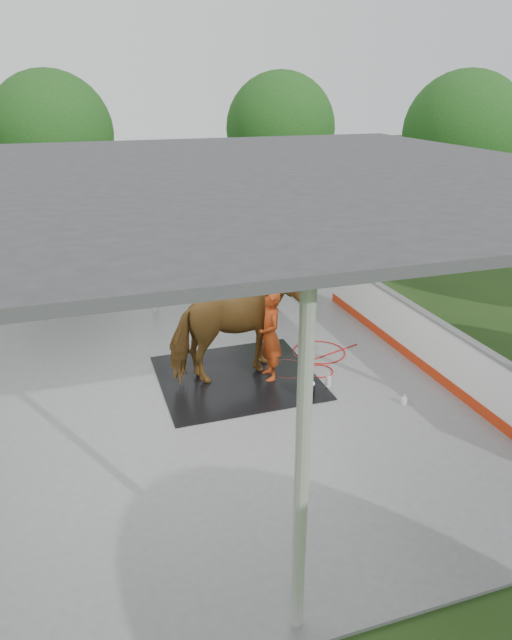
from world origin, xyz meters
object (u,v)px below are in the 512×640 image
object	(u,v)px
dasher_board	(424,342)
handler	(270,335)
wash_bucket	(307,389)
horse	(236,327)

from	to	relation	value
dasher_board	handler	bearing A→B (deg)	170.67
wash_bucket	horse	bearing A→B (deg)	133.26
wash_bucket	handler	bearing A→B (deg)	114.94
handler	wash_bucket	xyz separation A→B (m)	(0.41, -0.88, -0.76)
dasher_board	horse	distance (m)	3.76
dasher_board	handler	world-z (taller)	handler
horse	wash_bucket	world-z (taller)	horse
horse	dasher_board	bearing A→B (deg)	-110.97
dasher_board	horse	bearing A→B (deg)	169.26
horse	handler	distance (m)	0.65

